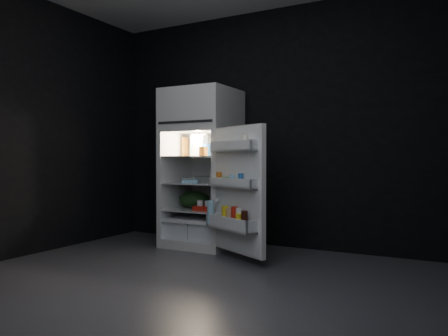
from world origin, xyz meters
The scene contains 18 objects.
floor centered at (0.00, 0.00, 0.00)m, with size 4.00×3.40×0.00m, color #4C4C50.
wall_back centered at (0.00, 1.70, 1.35)m, with size 4.00×0.00×2.70m, color black.
wall_left centered at (-2.00, 0.00, 1.35)m, with size 0.00×3.40×2.70m, color black.
refrigerator centered at (-0.67, 1.32, 0.96)m, with size 0.76×0.71×1.78m.
fridge_door centered at (0.04, 0.77, 0.69)m, with size 0.72×0.51×1.22m.
milk_jug centered at (-0.74, 1.35, 1.15)m, with size 0.15×0.15×0.24m, color white.
mayo_jar centered at (-0.63, 1.34, 1.10)m, with size 0.10×0.10×0.14m, color #1B5293.
jam_jar centered at (-0.51, 1.33, 1.09)m, with size 0.09×0.09×0.13m, color black.
amber_bottle centered at (-0.94, 1.36, 1.14)m, with size 0.08×0.08×0.22m, color orange.
small_carton centered at (-0.53, 1.09, 1.08)m, with size 0.08×0.06×0.10m, color #C66817.
egg_carton centered at (-0.58, 1.23, 0.76)m, with size 0.28×0.11×0.07m, color gray.
pie centered at (-0.80, 1.35, 0.75)m, with size 0.28×0.28×0.04m, color tan.
flat_package centered at (-0.70, 1.11, 0.75)m, with size 0.18×0.09×0.04m, color #8FC4DD.
wrapped_pkg centered at (-0.50, 1.44, 0.75)m, with size 0.12×0.10×0.05m, color beige.
produce_bag centered at (-0.78, 1.31, 0.52)m, with size 0.36×0.31×0.20m, color #193815.
yogurt_tray centered at (-0.54, 1.15, 0.45)m, with size 0.24×0.13×0.05m, color red.
small_can_red centered at (-0.55, 1.46, 0.47)m, with size 0.06×0.06×0.09m, color red.
small_can_silver centered at (-0.39, 1.42, 0.47)m, with size 0.06×0.06×0.09m, color #B5B4B8.
Camera 1 is at (1.91, -2.96, 0.99)m, focal length 35.00 mm.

